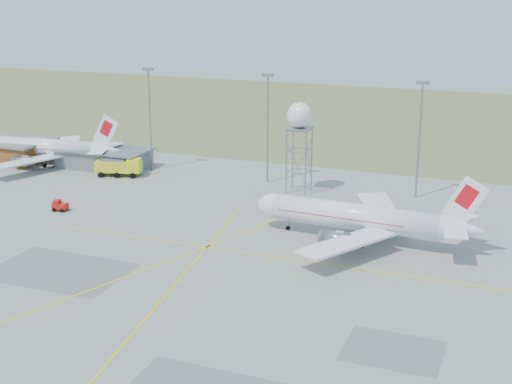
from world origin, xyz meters
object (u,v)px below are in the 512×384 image
at_px(fire_truck, 120,168).
at_px(airliner_far, 44,148).
at_px(airliner_main, 359,218).
at_px(radar_tower, 299,142).
at_px(baggage_tug, 60,207).

bearing_deg(fire_truck, airliner_far, 157.03).
xyz_separation_m(airliner_far, fire_truck, (19.67, -2.52, -1.73)).
height_order(airliner_far, fire_truck, airliner_far).
distance_m(airliner_main, fire_truck, 55.33).
relative_size(radar_tower, fire_truck, 1.75).
relative_size(airliner_main, airliner_far, 1.03).
bearing_deg(fire_truck, airliner_main, -35.22).
xyz_separation_m(airliner_far, baggage_tug, (22.29, -25.30, -2.74)).
relative_size(airliner_far, baggage_tug, 13.16).
distance_m(fire_truck, baggage_tug, 22.95).
bearing_deg(airliner_main, airliner_far, -13.33).
relative_size(airliner_far, fire_truck, 3.53).
bearing_deg(airliner_far, airliner_main, 157.35).
bearing_deg(radar_tower, fire_truck, -176.19).
xyz_separation_m(airliner_main, radar_tower, (-16.10, 20.91, 5.62)).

